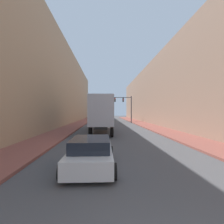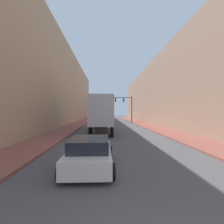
{
  "view_description": "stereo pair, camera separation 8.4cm",
  "coord_description": "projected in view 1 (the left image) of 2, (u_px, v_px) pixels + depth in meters",
  "views": [
    {
      "loc": [
        -1.21,
        -1.34,
        2.56
      ],
      "look_at": [
        -0.46,
        15.63,
        2.48
      ],
      "focal_mm": 28.0,
      "sensor_mm": 36.0,
      "label": 1
    },
    {
      "loc": [
        -1.12,
        -1.34,
        2.56
      ],
      "look_at": [
        -0.46,
        15.63,
        2.48
      ],
      "focal_mm": 28.0,
      "sensor_mm": 36.0,
      "label": 2
    }
  ],
  "objects": [
    {
      "name": "building_left",
      "position": [
        50.0,
        84.0,
        30.86
      ],
      "size": [
        6.0,
        80.0,
        14.9
      ],
      "color": "tan",
      "rests_on": "ground"
    },
    {
      "name": "sedan_car",
      "position": [
        91.0,
        153.0,
        7.94
      ],
      "size": [
        2.13,
        4.39,
        1.36
      ],
      "color": "silver",
      "rests_on": "ground"
    },
    {
      "name": "semi_truck",
      "position": [
        102.0,
        113.0,
        22.3
      ],
      "size": [
        2.46,
        12.99,
        4.16
      ],
      "color": "#B2B7C1",
      "rests_on": "ground"
    },
    {
      "name": "traffic_signal_gantry",
      "position": [
        122.0,
        104.0,
        37.75
      ],
      "size": [
        7.19,
        0.35,
        5.82
      ],
      "color": "black",
      "rests_on": "ground"
    },
    {
      "name": "sidewalk_left",
      "position": [
        76.0,
        125.0,
        31.09
      ],
      "size": [
        3.04,
        80.0,
        0.15
      ],
      "color": "brown",
      "rests_on": "ground"
    },
    {
      "name": "sidewalk_right",
      "position": [
        146.0,
        125.0,
        31.65
      ],
      "size": [
        3.04,
        80.0,
        0.15
      ],
      "color": "brown",
      "rests_on": "ground"
    },
    {
      "name": "building_right",
      "position": [
        170.0,
        91.0,
        31.82
      ],
      "size": [
        6.0,
        80.0,
        12.34
      ],
      "color": "#997A66",
      "rests_on": "ground"
    }
  ]
}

